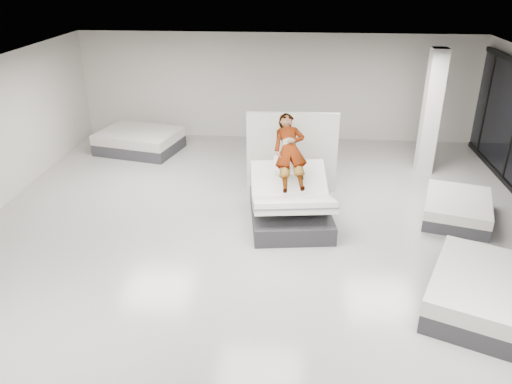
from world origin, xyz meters
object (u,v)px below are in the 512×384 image
Objects in this scene: flat_bed_right_far at (457,209)px; flat_bed_left_far at (140,141)px; person at (290,160)px; divider_panel at (292,152)px; column at (431,113)px; hero_bed at (290,205)px; remote at (302,177)px; flat_bed_right_near at (486,294)px.

flat_bed_right_far is 8.83m from flat_bed_left_far.
person reaches higher than divider_panel.
flat_bed_right_far is 3.00m from column.
divider_panel is at bearing 81.21° from person.
flat_bed_right_far is at bearing -24.15° from flat_bed_left_far.
column reaches higher than hero_bed.
remote is 0.07× the size of flat_bed_right_far.
flat_bed_right_far is at bearing -19.66° from divider_panel.
flat_bed_right_far is at bearing -87.21° from column.
flat_bed_right_near is (3.17, -4.36, -0.67)m from divider_panel.
flat_bed_left_far is (-7.63, 6.77, 0.00)m from flat_bed_right_near.
column reaches higher than divider_panel.
flat_bed_left_far is at bearing 155.85° from flat_bed_right_far.
divider_panel is at bearing 90.37° from hero_bed.
hero_bed reaches higher than flat_bed_right_near.
column is (0.30, 5.82, 1.30)m from flat_bed_right_near.
column reaches higher than flat_bed_right_near.
flat_bed_right_far is (3.36, 0.46, -0.82)m from remote.
hero_bed is at bearing 168.16° from remote.
remote is at bearing -40.95° from flat_bed_left_far.
divider_panel is (-0.01, 1.65, 0.56)m from hero_bed.
flat_bed_right_far is (3.59, 0.44, -0.17)m from hero_bed.
divider_panel reaches higher than flat_bed_right_near.
person is 0.70× the size of flat_bed_right_near.
flat_bed_right_near is at bearing -50.08° from remote.
remote is 3.49m from flat_bed_right_far.
column is (7.93, -0.94, 1.30)m from flat_bed_left_far.
hero_bed is 1.14× the size of flat_bed_right_far.
column is at bearing 42.02° from hero_bed.
hero_bed is at bearing 139.38° from flat_bed_right_near.
divider_panel is at bearing 125.99° from flat_bed_right_near.
hero_bed is 0.94m from person.
flat_bed_right_near is at bearing -40.62° from hero_bed.
remote is at bearing -172.19° from flat_bed_right_far.
remote reaches higher than flat_bed_right_near.
flat_bed_left_far reaches higher than flat_bed_right_far.
flat_bed_right_far is (3.60, -1.21, -0.73)m from divider_panel.
person is at bearing -141.17° from column.
flat_bed_right_near is (3.20, -3.01, -1.01)m from person.
flat_bed_left_far reaches higher than flat_bed_right_near.
flat_bed_left_far is at bearing 131.50° from remote.
flat_bed_left_far is at bearing 137.77° from hero_bed.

